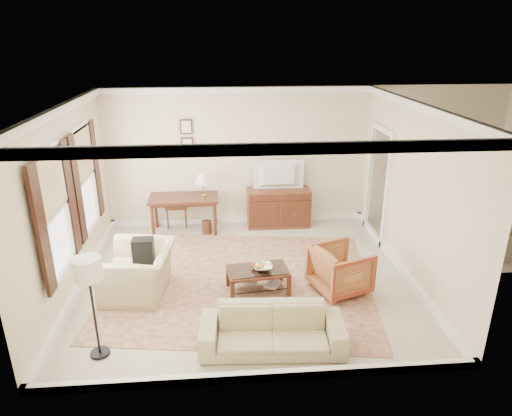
{
  "coord_description": "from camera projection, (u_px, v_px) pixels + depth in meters",
  "views": [
    {
      "loc": [
        -0.4,
        -6.8,
        3.89
      ],
      "look_at": [
        0.2,
        0.3,
        1.15
      ],
      "focal_mm": 32.0,
      "sensor_mm": 36.0,
      "label": 1
    }
  ],
  "objects": [
    {
      "name": "room_shell",
      "position": [
        244.0,
        134.0,
        6.87
      ],
      "size": [
        5.51,
        5.01,
        2.91
      ],
      "color": "beige",
      "rests_on": "ground"
    },
    {
      "name": "book_b",
      "position": [
        267.0,
        282.0,
        7.3
      ],
      "size": [
        0.25,
        0.17,
        0.38
      ],
      "primitive_type": "imported",
      "rotation": [
        0.0,
        0.0,
        -0.56
      ],
      "color": "brown",
      "rests_on": "coffee_table"
    },
    {
      "name": "desk_chair",
      "position": [
        177.0,
        202.0,
        9.69
      ],
      "size": [
        0.55,
        0.55,
        1.05
      ],
      "primitive_type": null,
      "rotation": [
        0.0,
        0.0,
        -0.25
      ],
      "color": "brown",
      "rests_on": "room_shell"
    },
    {
      "name": "floor_lamp",
      "position": [
        89.0,
        276.0,
        5.49
      ],
      "size": [
        0.34,
        0.34,
        1.39
      ],
      "color": "black",
      "rests_on": "room_shell"
    },
    {
      "name": "doorway",
      "position": [
        378.0,
        186.0,
        8.97
      ],
      "size": [
        0.1,
        1.12,
        2.25
      ],
      "primitive_type": null,
      "color": "white",
      "rests_on": "room_shell"
    },
    {
      "name": "sofa",
      "position": [
        272.0,
        324.0,
        5.91
      ],
      "size": [
        1.91,
        0.67,
        0.73
      ],
      "primitive_type": "imported",
      "rotation": [
        0.0,
        0.0,
        -0.07
      ],
      "color": "#C7B786",
      "rests_on": "room_shell"
    },
    {
      "name": "tv",
      "position": [
        279.0,
        166.0,
        9.39
      ],
      "size": [
        1.01,
        0.58,
        0.13
      ],
      "primitive_type": "imported",
      "rotation": [
        0.0,
        0.0,
        3.14
      ],
      "color": "black",
      "rests_on": "sideboard"
    },
    {
      "name": "window_rear",
      "position": [
        85.0,
        179.0,
        7.82
      ],
      "size": [
        0.12,
        1.56,
        1.8
      ],
      "primitive_type": null,
      "color": "#CCB284",
      "rests_on": "room_shell"
    },
    {
      "name": "club_armchair",
      "position": [
        138.0,
        264.0,
        7.13
      ],
      "size": [
        0.9,
        1.26,
        1.03
      ],
      "primitive_type": "imported",
      "rotation": [
        0.0,
        0.0,
        -1.69
      ],
      "color": "#C7B786",
      "rests_on": "room_shell"
    },
    {
      "name": "fruit_bowl",
      "position": [
        263.0,
        266.0,
        7.17
      ],
      "size": [
        0.42,
        0.42,
        0.1
      ],
      "primitive_type": "imported",
      "color": "silver",
      "rests_on": "coffee_table"
    },
    {
      "name": "window_front",
      "position": [
        54.0,
        213.0,
        6.34
      ],
      "size": [
        0.12,
        1.56,
        1.8
      ],
      "primitive_type": null,
      "color": "#CCB284",
      "rests_on": "room_shell"
    },
    {
      "name": "striped_armchair",
      "position": [
        341.0,
        267.0,
        7.24
      ],
      "size": [
        0.98,
        1.01,
        0.83
      ],
      "primitive_type": "imported",
      "rotation": [
        0.0,
        0.0,
        1.92
      ],
      "color": "maroon",
      "rests_on": "room_shell"
    },
    {
      "name": "writing_desk",
      "position": [
        184.0,
        202.0,
        9.33
      ],
      "size": [
        1.4,
        0.7,
        0.77
      ],
      "color": "#4C2315",
      "rests_on": "room_shell"
    },
    {
      "name": "annex_bedroom",
      "position": [
        467.0,
        224.0,
        9.05
      ],
      "size": [
        3.0,
        2.7,
        2.9
      ],
      "color": "beige",
      "rests_on": "ground"
    },
    {
      "name": "desk_lamp",
      "position": [
        203.0,
        185.0,
        9.24
      ],
      "size": [
        0.32,
        0.32,
        0.5
      ],
      "primitive_type": null,
      "color": "silver",
      "rests_on": "writing_desk"
    },
    {
      "name": "backpack",
      "position": [
        143.0,
        250.0,
        7.04
      ],
      "size": [
        0.24,
        0.34,
        0.4
      ],
      "primitive_type": "cube",
      "rotation": [
        0.0,
        0.0,
        -1.5
      ],
      "color": "black",
      "rests_on": "club_armchair"
    },
    {
      "name": "book_a",
      "position": [
        244.0,
        280.0,
        7.38
      ],
      "size": [
        0.28,
        0.06,
        0.38
      ],
      "primitive_type": "imported",
      "rotation": [
        0.0,
        0.0,
        -0.08
      ],
      "color": "brown",
      "rests_on": "coffee_table"
    },
    {
      "name": "sideboard",
      "position": [
        278.0,
        207.0,
        9.73
      ],
      "size": [
        1.32,
        0.51,
        0.81
      ],
      "primitive_type": "cube",
      "color": "brown",
      "rests_on": "room_shell"
    },
    {
      "name": "framed_prints",
      "position": [
        187.0,
        136.0,
        9.27
      ],
      "size": [
        0.25,
        0.04,
        0.68
      ],
      "primitive_type": null,
      "color": "#4C2315",
      "rests_on": "room_shell"
    },
    {
      "name": "rug",
      "position": [
        241.0,
        281.0,
        7.63
      ],
      "size": [
        4.71,
        4.2,
        0.01
      ],
      "primitive_type": "cube",
      "rotation": [
        0.0,
        0.0,
        -0.14
      ],
      "color": "maroon",
      "rests_on": "room_shell"
    },
    {
      "name": "coffee_table",
      "position": [
        258.0,
        274.0,
        7.24
      ],
      "size": [
        1.01,
        0.67,
        0.41
      ],
      "rotation": [
        0.0,
        0.0,
        0.12
      ],
      "color": "#4C2315",
      "rests_on": "room_shell"
    }
  ]
}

